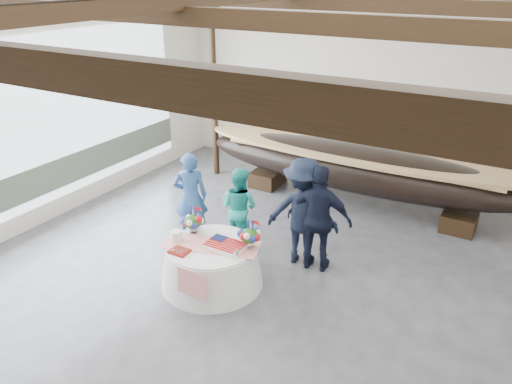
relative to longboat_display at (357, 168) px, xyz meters
The scene contains 11 objects.
floor 4.54m from the longboat_display, 91.28° to the right, with size 10.00×12.00×0.01m, color #3D3D42.
wall_back 2.08m from the longboat_display, 93.70° to the left, with size 10.00×0.02×4.50m, color silver.
pavilion_structure 4.85m from the longboat_display, 91.55° to the right, with size 9.80×11.76×4.50m.
open_bay 6.20m from the longboat_display, 145.58° to the right, with size 0.03×7.00×3.20m.
longboat_display is the anchor object (origin of this frame).
banquet_table 4.13m from the longboat_display, 103.52° to the right, with size 1.64×1.64×0.71m.
tabletop_items 3.94m from the longboat_display, 104.07° to the right, with size 1.61×1.02×0.40m.
guest_woman_blue 3.63m from the longboat_display, 126.33° to the right, with size 0.62×0.41×1.70m, color navy.
guest_woman_teal 2.96m from the longboat_display, 114.86° to the right, with size 0.73×0.57×1.50m, color teal.
guest_man_left 2.62m from the longboat_display, 90.48° to the right, with size 1.22×0.70×1.89m, color black.
guest_man_right 2.72m from the longboat_display, 83.40° to the right, with size 1.09×0.45×1.85m, color black.
Camera 1 is at (3.18, -5.02, 4.67)m, focal length 35.00 mm.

